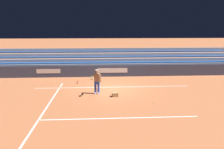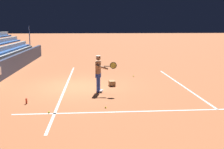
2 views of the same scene
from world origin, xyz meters
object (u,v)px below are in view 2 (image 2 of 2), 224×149
object	(u,v)px
tennis_player	(99,73)
water_bottle	(26,101)
tennis_ball_far_left	(49,112)
tennis_ball_on_baseline	(134,76)
ball_box_cardboard	(112,83)
tennis_ball_near_player	(98,76)
tennis_ball_toward_net	(106,107)

from	to	relation	value
tennis_player	water_bottle	xyz separation A→B (m)	(1.62, -2.95, -0.78)
tennis_ball_far_left	tennis_ball_on_baseline	distance (m)	7.54
ball_box_cardboard	tennis_ball_far_left	world-z (taller)	ball_box_cardboard
tennis_ball_near_player	tennis_ball_on_baseline	world-z (taller)	same
tennis_player	tennis_ball_toward_net	distance (m)	2.60
tennis_player	tennis_ball_far_left	distance (m)	3.51
tennis_ball_on_baseline	tennis_ball_far_left	bearing A→B (deg)	-32.59
ball_box_cardboard	tennis_ball_toward_net	bearing A→B (deg)	-8.08
tennis_ball_toward_net	water_bottle	world-z (taller)	water_bottle
tennis_player	tennis_ball_far_left	bearing A→B (deg)	-33.32
tennis_player	tennis_ball_far_left	size ratio (longest dim) A/B	25.98
ball_box_cardboard	tennis_ball_on_baseline	size ratio (longest dim) A/B	6.06
tennis_player	tennis_ball_toward_net	world-z (taller)	tennis_player
tennis_ball_far_left	tennis_ball_near_player	xyz separation A→B (m)	(-6.68, 1.93, 0.00)
tennis_player	tennis_ball_toward_net	size ratio (longest dim) A/B	25.98
tennis_ball_on_baseline	tennis_ball_near_player	bearing A→B (deg)	-98.94
tennis_player	tennis_ball_near_player	xyz separation A→B (m)	(-3.84, 0.07, -0.86)
tennis_ball_on_baseline	water_bottle	bearing A→B (deg)	-45.05
tennis_ball_far_left	tennis_ball_toward_net	xyz separation A→B (m)	(-0.40, 2.05, 0.00)
tennis_ball_far_left	water_bottle	world-z (taller)	water_bottle
tennis_ball_toward_net	ball_box_cardboard	bearing A→B (deg)	171.92
tennis_player	tennis_ball_near_player	bearing A→B (deg)	179.00
tennis_ball_on_baseline	water_bottle	xyz separation A→B (m)	(5.13, -5.14, 0.08)
tennis_player	tennis_ball_on_baseline	distance (m)	4.23
tennis_ball_on_baseline	tennis_ball_toward_net	xyz separation A→B (m)	(5.95, -2.00, 0.00)
tennis_ball_far_left	water_bottle	bearing A→B (deg)	-138.59
ball_box_cardboard	tennis_ball_near_player	size ratio (longest dim) A/B	6.06
tennis_ball_far_left	tennis_ball_near_player	world-z (taller)	same
tennis_ball_far_left	tennis_ball_on_baseline	xyz separation A→B (m)	(-6.35, 4.06, 0.00)
tennis_ball_toward_net	water_bottle	distance (m)	3.24
tennis_ball_far_left	water_bottle	xyz separation A→B (m)	(-1.22, -1.08, 0.08)
ball_box_cardboard	tennis_ball_toward_net	distance (m)	3.71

